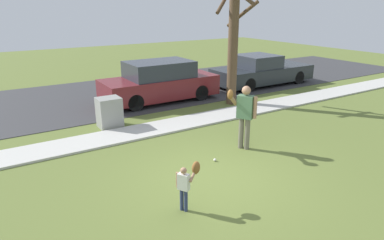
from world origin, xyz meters
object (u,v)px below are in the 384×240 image
street_tree_near (234,32)px  person_child (188,180)px  person_adult (244,111)px  parked_pickup_dark (261,71)px  parked_suv_maroon (160,82)px  baseball (215,160)px  utility_cabinet (109,112)px

street_tree_near → person_child: bearing=-134.4°
person_adult → parked_pickup_dark: person_adult is taller
parked_pickup_dark → parked_suv_maroon: bearing=-179.4°
person_child → baseball: person_child is taller
utility_cabinet → parked_pickup_dark: parked_pickup_dark is taller
person_child → person_adult: bearing=1.0°
utility_cabinet → parked_suv_maroon: size_ratio=0.21×
person_child → utility_cabinet: bearing=56.0°
person_child → utility_cabinet: size_ratio=0.99×
person_adult → person_child: bearing=1.0°
utility_cabinet → parked_pickup_dark: 8.72m
person_child → street_tree_near: (5.43, 5.55, 2.18)m
person_child → baseball: size_ratio=13.10×
person_adult → utility_cabinet: size_ratio=1.82×
baseball → parked_pickup_dark: parked_pickup_dark is taller
baseball → parked_pickup_dark: (7.11, 6.00, 0.64)m
person_child → street_tree_near: street_tree_near is taller
person_adult → person_child: person_adult is taller
person_child → parked_suv_maroon: parked_suv_maroon is taller
baseball → street_tree_near: 6.18m
utility_cabinet → baseball: bearing=-71.0°
street_tree_near → parked_suv_maroon: (-2.26, 1.87, -2.03)m
baseball → street_tree_near: bearing=47.5°
person_child → street_tree_near: size_ratio=0.18×
person_adult → utility_cabinet: (-2.49, 3.71, -0.60)m
person_child → parked_suv_maroon: size_ratio=0.21×
person_child → parked_suv_maroon: bearing=36.4°
street_tree_near → person_adult: bearing=-124.3°
person_child → utility_cabinet: (0.34, 5.44, -0.15)m
baseball → person_adult: bearing=12.7°
street_tree_near → parked_pickup_dark: 4.45m
person_adult → utility_cabinet: person_adult is taller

